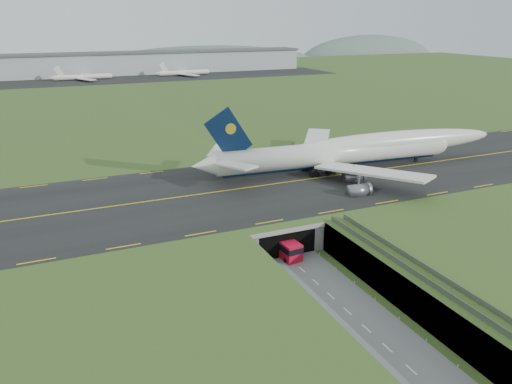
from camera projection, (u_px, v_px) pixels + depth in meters
name	position (u px, v px, depth m)	size (l,w,h in m)	color
ground	(307.00, 275.00, 89.58)	(900.00, 900.00, 0.00)	#3E5723
airfield_deck	(308.00, 261.00, 88.59)	(800.00, 800.00, 6.00)	gray
trench_road	(329.00, 295.00, 83.05)	(12.00, 75.00, 0.20)	slate
taxiway	(239.00, 189.00, 116.17)	(800.00, 44.00, 0.18)	black
tunnel_portal	(269.00, 225.00, 102.96)	(17.00, 22.30, 6.00)	gray
guideway	(434.00, 287.00, 75.40)	(3.00, 53.00, 7.05)	#A8A8A3
jumbo_jet	(355.00, 150.00, 130.37)	(86.98, 57.12, 18.94)	white
shuttle_tram	(284.00, 247.00, 96.47)	(4.06, 8.83, 3.46)	red
cargo_terminal	(97.00, 64.00, 344.37)	(320.00, 67.00, 15.60)	#B2B2B2
distant_hills	(151.00, 70.00, 487.64)	(700.00, 91.00, 60.00)	slate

